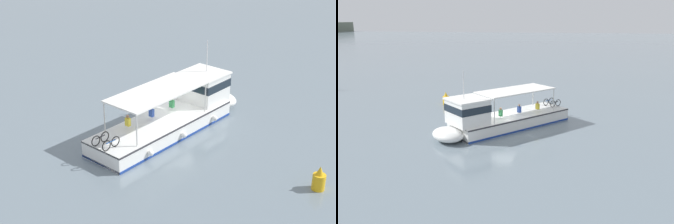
% 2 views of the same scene
% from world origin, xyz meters
% --- Properties ---
extents(ground_plane, '(400.00, 400.00, 0.00)m').
position_xyz_m(ground_plane, '(0.00, 0.00, 0.00)').
color(ground_plane, slate).
extents(ferry_main, '(11.61, 10.69, 5.32)m').
position_xyz_m(ferry_main, '(0.07, 0.23, 1.02)').
color(ferry_main, white).
rests_on(ferry_main, ground).
extents(channel_buoy, '(0.70, 0.70, 1.40)m').
position_xyz_m(channel_buoy, '(7.84, 7.59, 0.57)').
color(channel_buoy, gold).
rests_on(channel_buoy, ground).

